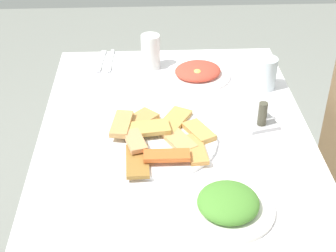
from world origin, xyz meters
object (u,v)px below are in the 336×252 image
(drinking_glass, at_px, (265,73))
(condiment_caddy, at_px, (261,117))
(salad_plate_greens, at_px, (198,72))
(salad_plate_rice, at_px, (228,204))
(pide_platter, at_px, (158,138))
(soda_can, at_px, (151,52))
(fork, at_px, (101,61))
(spoon, at_px, (111,61))
(dining_table, at_px, (175,155))
(paper_napkin, at_px, (106,62))

(drinking_glass, distance_m, condiment_caddy, 0.23)
(salad_plate_greens, relative_size, condiment_caddy, 2.05)
(salad_plate_greens, relative_size, salad_plate_rice, 1.01)
(pide_platter, relative_size, salad_plate_greens, 1.54)
(pide_platter, bearing_deg, drinking_glass, 129.29)
(salad_plate_rice, bearing_deg, salad_plate_greens, -179.27)
(soda_can, height_order, drinking_glass, soda_can)
(salad_plate_rice, relative_size, drinking_glass, 2.11)
(salad_plate_rice, relative_size, soda_can, 1.83)
(drinking_glass, height_order, fork, drinking_glass)
(spoon, bearing_deg, condiment_caddy, 49.09)
(pide_platter, relative_size, spoon, 1.97)
(soda_can, distance_m, spoon, 0.16)
(dining_table, height_order, salad_plate_greens, salad_plate_greens)
(salad_plate_greens, relative_size, soda_can, 1.84)
(pide_platter, height_order, soda_can, soda_can)
(drinking_glass, height_order, paper_napkin, drinking_glass)
(paper_napkin, bearing_deg, salad_plate_greens, 68.62)
(fork, relative_size, spoon, 0.94)
(salad_plate_rice, bearing_deg, dining_table, -162.83)
(salad_plate_greens, relative_size, drinking_glass, 2.12)
(pide_platter, height_order, spoon, pide_platter)
(paper_napkin, bearing_deg, dining_table, 26.75)
(salad_plate_greens, relative_size, fork, 1.37)
(fork, relative_size, condiment_caddy, 1.50)
(dining_table, relative_size, spoon, 6.09)
(soda_can, height_order, condiment_caddy, soda_can)
(soda_can, xyz_separation_m, spoon, (-0.05, -0.14, -0.06))
(pide_platter, distance_m, condiment_caddy, 0.31)
(paper_napkin, height_order, condiment_caddy, condiment_caddy)
(salad_plate_greens, relative_size, spoon, 1.28)
(dining_table, height_order, soda_can, soda_can)
(salad_plate_rice, relative_size, fork, 1.36)
(dining_table, distance_m, condiment_caddy, 0.28)
(fork, bearing_deg, pide_platter, 25.48)
(pide_platter, xyz_separation_m, paper_napkin, (-0.51, -0.17, -0.01))
(drinking_glass, bearing_deg, dining_table, -52.64)
(dining_table, xyz_separation_m, fork, (-0.45, -0.24, 0.10))
(dining_table, bearing_deg, paper_napkin, -153.25)
(pide_platter, height_order, fork, pide_platter)
(salad_plate_rice, relative_size, condiment_caddy, 2.04)
(salad_plate_rice, height_order, soda_can, soda_can)
(salad_plate_greens, distance_m, condiment_caddy, 0.34)
(pide_platter, distance_m, spoon, 0.53)
(salad_plate_greens, distance_m, drinking_glass, 0.23)
(soda_can, bearing_deg, salad_plate_rice, 12.80)
(paper_napkin, distance_m, condiment_caddy, 0.64)
(paper_napkin, bearing_deg, fork, -90.00)
(drinking_glass, bearing_deg, soda_can, -113.48)
(paper_napkin, bearing_deg, spoon, 90.00)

